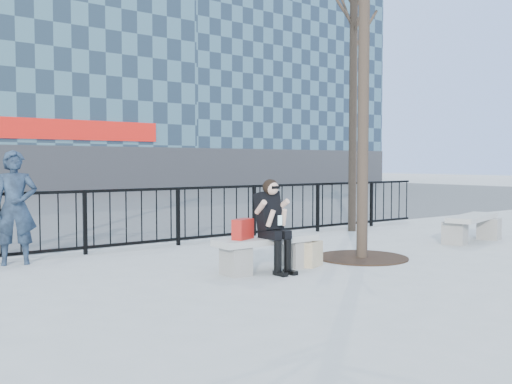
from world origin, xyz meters
TOP-DOWN VIEW (x-y plane):
  - ground at (0.00, 0.00)m, footprint 120.00×120.00m
  - street_surface at (0.00, 15.00)m, footprint 60.00×23.00m
  - railing at (0.00, 3.00)m, footprint 14.00×0.06m
  - building_right at (20.00, 27.00)m, footprint 16.20×10.20m
  - tree_grate at (1.90, -0.10)m, footprint 1.50×1.50m
  - bench_main at (0.00, 0.00)m, footprint 1.65×0.46m
  - bench_second at (5.13, -0.06)m, footprint 1.78×0.50m
  - seated_woman at (0.00, -0.16)m, footprint 0.50×0.64m
  - handbag at (-0.42, 0.02)m, footprint 0.39×0.29m
  - shopping_bag at (0.76, -0.16)m, footprint 0.42×0.29m
  - standing_man at (-2.80, 2.71)m, footprint 0.73×0.58m

SIDE VIEW (x-z plane):
  - ground at x=0.00m, z-range 0.00..0.00m
  - street_surface at x=0.00m, z-range 0.00..0.01m
  - tree_grate at x=1.90m, z-range 0.00..0.02m
  - shopping_bag at x=0.76m, z-range 0.00..0.38m
  - bench_main at x=0.00m, z-range 0.06..0.55m
  - bench_second at x=5.13m, z-range 0.06..0.59m
  - railing at x=0.00m, z-range 0.00..1.11m
  - handbag at x=-0.42m, z-range 0.49..0.78m
  - seated_woman at x=0.00m, z-range 0.00..1.34m
  - standing_man at x=-2.80m, z-range 0.00..1.76m
  - building_right at x=20.00m, z-range 0.00..20.60m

